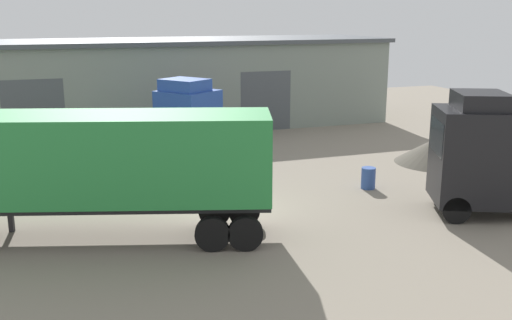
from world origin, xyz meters
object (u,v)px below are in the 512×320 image
tractor_unit_black (482,158)px  gravel_pile (438,150)px  container_trailer_green (100,161)px  tractor_unit_blue (182,122)px  oil_drum (368,178)px

tractor_unit_black → gravel_pile: (3.26, 6.79, -1.43)m
container_trailer_green → gravel_pile: container_trailer_green is taller
tractor_unit_black → container_trailer_green: size_ratio=0.60×
tractor_unit_black → tractor_unit_blue: tractor_unit_black is taller
tractor_unit_black → oil_drum: bearing=-38.4°
tractor_unit_blue → oil_drum: bearing=-88.3°
tractor_unit_blue → gravel_pile: size_ratio=1.59×
container_trailer_green → tractor_unit_black: bearing=-171.3°
tractor_unit_black → tractor_unit_blue: bearing=-31.2°
tractor_unit_black → gravel_pile: tractor_unit_black is taller
container_trailer_green → oil_drum: size_ratio=12.45×
container_trailer_green → tractor_unit_blue: container_trailer_green is taller
container_trailer_green → oil_drum: 11.20m
gravel_pile → oil_drum: bearing=-153.3°
oil_drum → gravel_pile: bearing=26.7°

